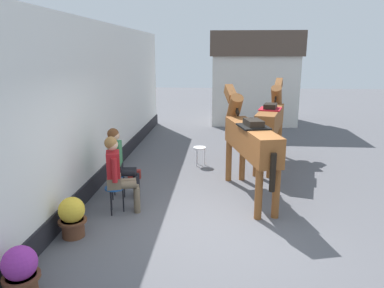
% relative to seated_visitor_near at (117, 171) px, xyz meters
% --- Properties ---
extents(ground_plane, '(40.00, 40.00, 0.00)m').
position_rel_seated_visitor_near_xyz_m(ground_plane, '(1.63, 2.71, -0.78)').
color(ground_plane, '#56565B').
extents(pub_facade_wall, '(0.34, 14.00, 3.40)m').
position_rel_seated_visitor_near_xyz_m(pub_facade_wall, '(-0.92, 1.21, 0.76)').
color(pub_facade_wall, white).
rests_on(pub_facade_wall, ground_plane).
extents(distant_cottage, '(3.40, 2.60, 3.50)m').
position_rel_seated_visitor_near_xyz_m(distant_cottage, '(3.03, 8.93, 1.02)').
color(distant_cottage, silver).
rests_on(distant_cottage, ground_plane).
extents(seated_visitor_near, '(0.61, 0.48, 1.39)m').
position_rel_seated_visitor_near_xyz_m(seated_visitor_near, '(0.00, 0.00, 0.00)').
color(seated_visitor_near, '#194C99').
rests_on(seated_visitor_near, ground_plane).
extents(seated_visitor_far, '(0.61, 0.49, 1.39)m').
position_rel_seated_visitor_near_xyz_m(seated_visitor_far, '(-0.16, 0.66, 0.00)').
color(seated_visitor_far, '#194C99').
rests_on(seated_visitor_far, ground_plane).
extents(saddled_horse_near, '(1.01, 2.94, 2.06)m').
position_rel_seated_visitor_near_xyz_m(saddled_horse_near, '(2.32, 1.03, 0.38)').
color(saddled_horse_near, brown).
rests_on(saddled_horse_near, ground_plane).
extents(saddled_horse_far, '(1.02, 2.94, 2.06)m').
position_rel_seated_visitor_near_xyz_m(saddled_horse_far, '(3.01, 3.18, 0.38)').
color(saddled_horse_far, brown).
rests_on(saddled_horse_far, ground_plane).
extents(flower_planter_near, '(0.43, 0.43, 0.64)m').
position_rel_seated_visitor_near_xyz_m(flower_planter_near, '(-0.49, -2.37, -0.44)').
color(flower_planter_near, brown).
rests_on(flower_planter_near, ground_plane).
extents(flower_planter_middle, '(0.43, 0.43, 0.64)m').
position_rel_seated_visitor_near_xyz_m(flower_planter_middle, '(-0.47, -0.92, -0.44)').
color(flower_planter_middle, brown).
rests_on(flower_planter_middle, ground_plane).
extents(spare_stool_white, '(0.32, 0.32, 0.46)m').
position_rel_seated_visitor_near_xyz_m(spare_stool_white, '(1.26, 2.90, -0.38)').
color(spare_stool_white, white).
rests_on(spare_stool_white, ground_plane).
extents(satchel_bag, '(0.28, 0.13, 0.20)m').
position_rel_seated_visitor_near_xyz_m(satchel_bag, '(-0.15, 1.78, -0.68)').
color(satchel_bag, maroon).
rests_on(satchel_bag, ground_plane).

